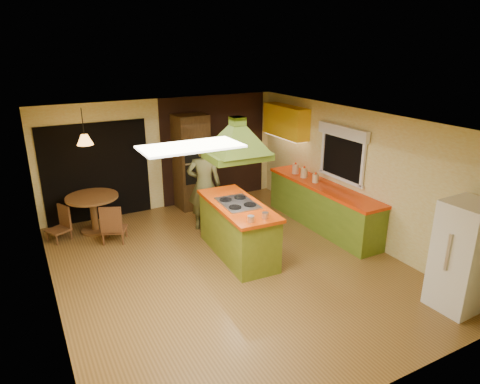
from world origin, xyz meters
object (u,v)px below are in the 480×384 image
dining_table (93,207)px  kitchen_island (238,229)px  wall_oven (192,162)px  refrigerator (463,256)px  man (204,185)px  canister_large (295,169)px

dining_table → kitchen_island: bearing=-47.2°
kitchen_island → wall_oven: bearing=88.7°
refrigerator → wall_oven: (-1.83, 5.54, 0.27)m
man → wall_oven: (0.25, 1.27, 0.14)m
wall_oven → kitchen_island: bearing=-98.0°
wall_oven → canister_large: wall_oven is taller
kitchen_island → man: size_ratio=1.08×
man → refrigerator: 4.75m
kitchen_island → dining_table: 3.07m
kitchen_island → man: 1.41m
dining_table → refrigerator: bearing=-51.5°
kitchen_island → refrigerator: bearing=-52.2°
dining_table → wall_oven: bearing=8.9°
man → dining_table: (-2.04, 0.91, -0.40)m
man → dining_table: size_ratio=1.83×
refrigerator → wall_oven: 5.84m
dining_table → canister_large: (4.15, -1.08, 0.49)m
refrigerator → dining_table: bearing=126.4°
refrigerator → wall_oven: wall_oven is taller
wall_oven → refrigerator: bearing=-75.4°
canister_large → dining_table: bearing=165.4°
man → refrigerator: man is taller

